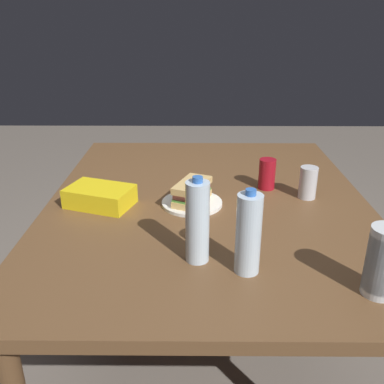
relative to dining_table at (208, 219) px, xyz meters
name	(u,v)px	position (x,y,z in m)	size (l,w,h in m)	color
ground_plane	(206,351)	(0.00, 0.00, -0.66)	(8.00, 8.00, 0.00)	#70665B
dining_table	(208,219)	(0.00, 0.00, 0.00)	(1.49, 1.19, 0.74)	brown
paper_plate	(192,203)	(0.04, -0.06, 0.09)	(0.22, 0.22, 0.01)	white
sandwich	(192,192)	(0.05, -0.06, 0.13)	(0.20, 0.15, 0.08)	#DBB26B
soda_can_red	(267,174)	(-0.12, 0.24, 0.14)	(0.07, 0.07, 0.12)	maroon
chip_bag	(100,196)	(0.05, -0.39, 0.11)	(0.23, 0.15, 0.07)	yellow
water_bottle_tall	(197,222)	(0.42, -0.04, 0.20)	(0.07, 0.07, 0.25)	silver
plastic_cup_stack	(383,262)	(0.57, 0.41, 0.17)	(0.08, 0.08, 0.18)	silver
water_bottle_spare	(248,234)	(0.47, 0.09, 0.19)	(0.07, 0.07, 0.24)	silver
soda_can_silver	(308,183)	(-0.03, 0.38, 0.14)	(0.07, 0.07, 0.12)	silver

